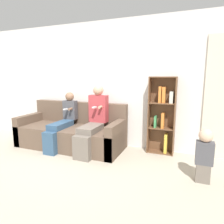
% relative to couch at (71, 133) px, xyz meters
% --- Properties ---
extents(ground_plane, '(14.00, 14.00, 0.00)m').
position_rel_couch_xyz_m(ground_plane, '(0.38, -0.54, -0.28)').
color(ground_plane, '#B2A893').
extents(back_wall, '(10.00, 0.06, 2.55)m').
position_rel_couch_xyz_m(back_wall, '(0.38, 0.47, 0.99)').
color(back_wall, silver).
rests_on(back_wall, ground_plane).
extents(couch, '(2.20, 0.88, 0.90)m').
position_rel_couch_xyz_m(couch, '(0.00, 0.00, 0.00)').
color(couch, brown).
rests_on(couch, ground_plane).
extents(adult_seated, '(0.37, 0.86, 1.28)m').
position_rel_couch_xyz_m(adult_seated, '(0.56, -0.08, 0.36)').
color(adult_seated, '#70665B').
rests_on(adult_seated, ground_plane).
extents(child_seated, '(0.29, 0.87, 1.11)m').
position_rel_couch_xyz_m(child_seated, '(-0.12, -0.12, 0.27)').
color(child_seated, '#335170').
rests_on(child_seated, ground_plane).
extents(toddler_standing, '(0.23, 0.19, 0.76)m').
position_rel_couch_xyz_m(toddler_standing, '(2.49, -0.56, 0.12)').
color(toddler_standing, '#70665B').
rests_on(toddler_standing, ground_plane).
extents(bookshelf, '(0.49, 0.24, 1.44)m').
position_rel_couch_xyz_m(bookshelf, '(1.79, 0.34, 0.45)').
color(bookshelf, brown).
rests_on(bookshelf, ground_plane).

